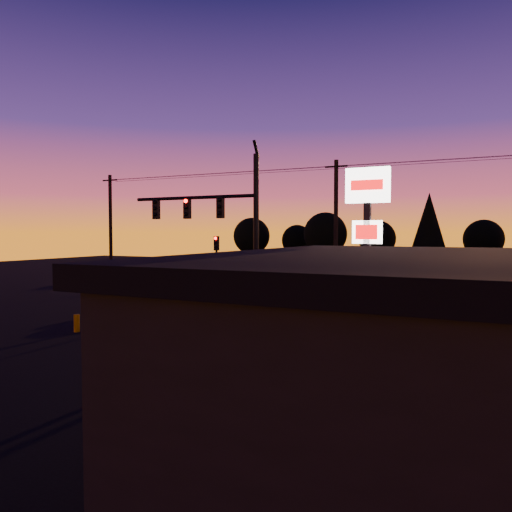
{
  "coord_description": "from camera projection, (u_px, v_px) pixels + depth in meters",
  "views": [
    {
      "loc": [
        11.18,
        -15.55,
        4.59
      ],
      "look_at": [
        1.0,
        5.0,
        3.5
      ],
      "focal_mm": 35.0,
      "sensor_mm": 36.0,
      "label": 1
    }
  ],
  "objects": [
    {
      "name": "ground",
      "position": [
        175.0,
        352.0,
        19.09
      ],
      "size": [
        120.0,
        120.0,
        0.0
      ],
      "primitive_type": "plane",
      "color": "black",
      "rests_on": "ground"
    },
    {
      "name": "lane_arrow",
      "position": [
        209.0,
        345.0,
        20.36
      ],
      "size": [
        1.2,
        3.1,
        0.01
      ],
      "color": "beige",
      "rests_on": "ground"
    },
    {
      "name": "traffic_signal_mast",
      "position": [
        224.0,
        225.0,
        22.48
      ],
      "size": [
        6.79,
        0.52,
        8.58
      ],
      "color": "black",
      "rests_on": "ground"
    },
    {
      "name": "secondary_signal",
      "position": [
        216.0,
        260.0,
        31.45
      ],
      "size": [
        0.3,
        0.31,
        4.35
      ],
      "color": "black",
      "rests_on": "ground"
    },
    {
      "name": "pylon_sign",
      "position": [
        367.0,
        223.0,
        17.1
      ],
      "size": [
        1.5,
        0.28,
        6.8
      ],
      "color": "black",
      "rests_on": "ground"
    },
    {
      "name": "utility_pole_0",
      "position": [
        111.0,
        232.0,
        38.5
      ],
      "size": [
        1.4,
        0.26,
        9.0
      ],
      "color": "black",
      "rests_on": "ground"
    },
    {
      "name": "utility_pole_1",
      "position": [
        336.0,
        232.0,
        30.52
      ],
      "size": [
        1.4,
        0.26,
        9.0
      ],
      "color": "black",
      "rests_on": "ground"
    },
    {
      "name": "power_wires",
      "position": [
        336.0,
        167.0,
        30.33
      ],
      "size": [
        36.0,
        1.22,
        0.07
      ],
      "color": "black",
      "rests_on": "ground"
    },
    {
      "name": "bollard",
      "position": [
        77.0,
        323.0,
        22.98
      ],
      "size": [
        0.27,
        0.27,
        0.8
      ],
      "primitive_type": "cylinder",
      "color": "#DA9800",
      "rests_on": "ground"
    },
    {
      "name": "tree_0",
      "position": [
        252.0,
        236.0,
        73.41
      ],
      "size": [
        5.36,
        5.36,
        6.74
      ],
      "color": "black",
      "rests_on": "ground"
    },
    {
      "name": "tree_1",
      "position": [
        297.0,
        240.0,
        73.47
      ],
      "size": [
        4.54,
        4.54,
        5.71
      ],
      "color": "black",
      "rests_on": "ground"
    },
    {
      "name": "tree_2",
      "position": [
        325.0,
        234.0,
        66.29
      ],
      "size": [
        5.77,
        5.78,
        7.26
      ],
      "color": "black",
      "rests_on": "ground"
    },
    {
      "name": "tree_3",
      "position": [
        377.0,
        239.0,
        67.24
      ],
      "size": [
        4.95,
        4.95,
        6.22
      ],
      "color": "black",
      "rests_on": "ground"
    },
    {
      "name": "tree_4",
      "position": [
        429.0,
        222.0,
        61.35
      ],
      "size": [
        4.18,
        4.18,
        9.5
      ],
      "color": "black",
      "rests_on": "ground"
    },
    {
      "name": "tree_5",
      "position": [
        483.0,
        239.0,
        63.27
      ],
      "size": [
        4.95,
        4.95,
        6.22
      ],
      "color": "black",
      "rests_on": "ground"
    },
    {
      "name": "car_left",
      "position": [
        158.0,
        299.0,
        28.86
      ],
      "size": [
        4.78,
        3.12,
        1.51
      ],
      "primitive_type": "imported",
      "rotation": [
        0.0,
        0.0,
        1.9
      ],
      "color": "black",
      "rests_on": "ground"
    },
    {
      "name": "car_mid",
      "position": [
        244.0,
        302.0,
        27.52
      ],
      "size": [
        4.83,
        3.03,
        1.5
      ],
      "primitive_type": "imported",
      "rotation": [
        0.0,
        0.0,
        1.91
      ],
      "color": "black",
      "rests_on": "ground"
    },
    {
      "name": "car_right",
      "position": [
        343.0,
        308.0,
        25.35
      ],
      "size": [
        5.57,
        3.65,
        1.5
      ],
      "primitive_type": "imported",
      "rotation": [
        0.0,
        0.0,
        -1.9
      ],
      "color": "black",
      "rests_on": "ground"
    },
    {
      "name": "suv_parked",
      "position": [
        430.0,
        394.0,
        12.18
      ],
      "size": [
        2.96,
        4.87,
        1.26
      ],
      "primitive_type": "imported",
      "rotation": [
        0.0,
        0.0,
        -0.2
      ],
      "color": "black",
      "rests_on": "ground"
    }
  ]
}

